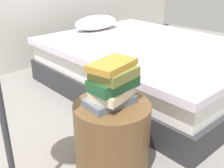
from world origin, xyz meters
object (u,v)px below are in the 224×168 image
at_px(book_forest, 114,83).
at_px(book_olive, 114,73).
at_px(bed, 147,65).
at_px(book_ochre, 112,65).
at_px(book_slate, 110,101).
at_px(book_cream, 111,93).
at_px(side_table, 112,138).

relative_size(book_forest, book_olive, 1.18).
relative_size(bed, book_ochre, 7.99).
xyz_separation_m(bed, book_slate, (-1.14, -0.57, 0.23)).
distance_m(book_cream, book_ochre, 0.16).
bearing_deg(book_slate, book_cream, -34.94).
bearing_deg(book_olive, book_ochre, 108.94).
distance_m(side_table, book_olive, 0.41).
bearing_deg(book_ochre, book_forest, -68.38).
distance_m(book_slate, book_cream, 0.05).
xyz_separation_m(book_cream, book_ochre, (0.01, 0.00, 0.16)).
distance_m(bed, book_cream, 1.30).
xyz_separation_m(book_forest, book_olive, (-0.00, -0.00, 0.06)).
bearing_deg(bed, book_slate, -149.02).
bearing_deg(book_cream, book_ochre, -2.24).
height_order(bed, book_ochre, book_ochre).
relative_size(bed, book_slate, 7.82).
height_order(side_table, book_forest, book_forest).
bearing_deg(book_slate, side_table, -50.06).
bearing_deg(book_cream, book_olive, -51.61).
xyz_separation_m(book_slate, book_olive, (0.02, -0.02, 0.16)).
distance_m(book_forest, book_ochre, 0.11).
xyz_separation_m(side_table, book_olive, (0.01, -0.01, 0.41)).
height_order(book_slate, book_olive, book_olive).
bearing_deg(book_cream, book_forest, -41.97).
xyz_separation_m(bed, book_cream, (-1.13, -0.58, 0.28)).
distance_m(bed, book_slate, 1.30).
bearing_deg(book_olive, side_table, 150.24).
bearing_deg(book_forest, side_table, 169.57).
bearing_deg(book_olive, bed, 24.68).
bearing_deg(book_olive, book_cream, 133.97).
height_order(bed, side_table, bed).
bearing_deg(book_ochre, book_olive, -75.68).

